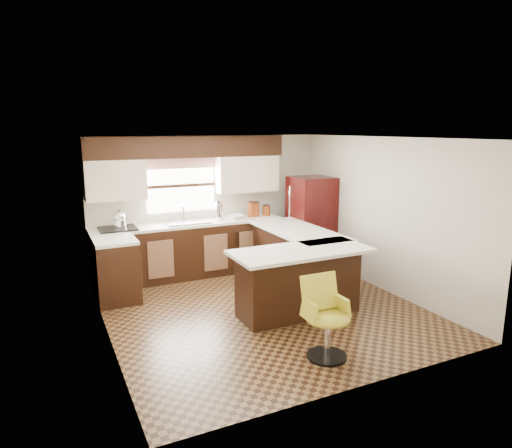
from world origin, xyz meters
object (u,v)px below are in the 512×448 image
peninsula_long (295,260)px  refrigerator (311,222)px  bar_chair (328,319)px  peninsula_return (298,283)px

peninsula_long → refrigerator: size_ratio=1.17×
peninsula_long → bar_chair: bar_chair is taller
peninsula_return → refrigerator: 2.31m
peninsula_return → bar_chair: bar_chair is taller
refrigerator → bar_chair: size_ratio=1.80×
refrigerator → bar_chair: 3.50m
peninsula_return → peninsula_long: bearing=61.7°
peninsula_long → peninsula_return: (-0.53, -0.97, 0.00)m
bar_chair → peninsula_long: bearing=69.1°
peninsula_return → bar_chair: (-0.34, -1.21, 0.01)m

